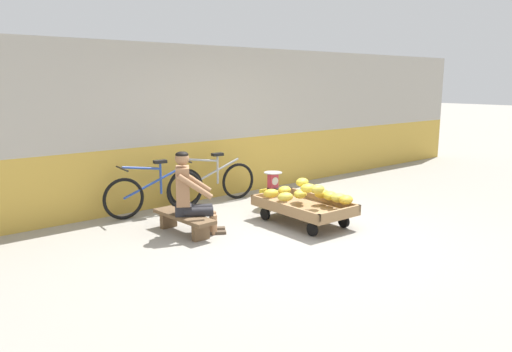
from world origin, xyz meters
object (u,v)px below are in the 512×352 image
Objects in this scene: bicycle_far_left at (212,182)px; shopping_bag at (288,205)px; vendor_seated at (190,193)px; plastic_crate at (273,198)px; bicycle_near_left at (155,192)px; banana_cart at (304,208)px; weighing_scale at (273,180)px; low_bench at (184,219)px.

shopping_bag is (0.57, -1.28, -0.23)m from bicycle_far_left.
plastic_crate is (1.82, 0.33, -0.42)m from vendor_seated.
vendor_seated reaches higher than bicycle_near_left.
weighing_scale is at bearing 73.93° from banana_cart.
vendor_seated is at bearing -169.58° from plastic_crate.
bicycle_far_left reaches higher than weighing_scale.
vendor_seated is 1.77m from bicycle_far_left.
vendor_seated is at bearing -31.65° from low_bench.
banana_cart is 6.08× the size of shopping_bag.
banana_cart is 1.06m from weighing_scale.
bicycle_near_left is (-1.71, 0.85, 0.20)m from plastic_crate.
low_bench is 3.10× the size of plastic_crate.
low_bench is 0.98× the size of vendor_seated.
low_bench is 1.88m from shopping_bag.
bicycle_near_left is at bearing 127.64° from banana_cart.
bicycle_far_left is at bearing 122.58° from plastic_crate.
vendor_seated is 3.80× the size of weighing_scale.
bicycle_far_left is 6.90× the size of shopping_bag.
bicycle_near_left reaches higher than weighing_scale.
weighing_scale is at bearing -57.46° from bicycle_far_left.
bicycle_far_left is at bearing 45.13° from vendor_seated.
shopping_bag is at bearing 66.19° from banana_cart.
low_bench is 1.78m from bicycle_far_left.
banana_cart is at bearing -106.05° from plastic_crate.
bicycle_near_left reaches higher than shopping_bag.
weighing_scale is 1.91m from bicycle_near_left.
shopping_bag is (-0.01, -0.38, -0.03)m from plastic_crate.
bicycle_near_left is (-1.42, 1.85, 0.11)m from banana_cart.
shopping_bag is (1.70, -1.22, -0.23)m from bicycle_near_left.
bicycle_near_left is 1.00× the size of bicycle_far_left.
shopping_bag is at bearing -2.66° from low_bench.
vendor_seated is (-1.53, 0.67, 0.33)m from banana_cart.
plastic_crate is at bearing 88.14° from shopping_bag.
low_bench is at bearing -98.97° from bicycle_near_left.
bicycle_near_left is at bearing 84.95° from vendor_seated.
bicycle_near_left is at bearing -176.93° from bicycle_far_left.
bicycle_near_left is at bearing 153.64° from weighing_scale.
weighing_scale is at bearing -26.36° from bicycle_near_left.
vendor_seated reaches higher than bicycle_far_left.
weighing_scale is at bearing 8.62° from low_bench.
plastic_crate is 0.22× the size of bicycle_far_left.
banana_cart is 0.69m from shopping_bag.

